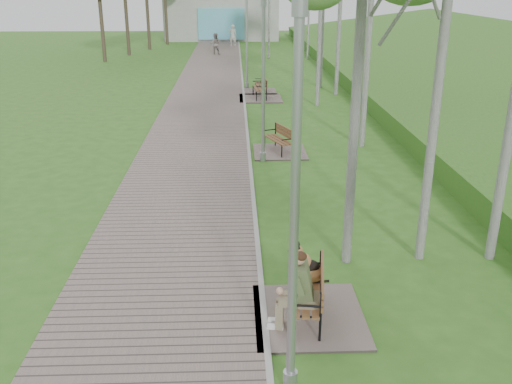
% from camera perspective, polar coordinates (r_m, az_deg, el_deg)
% --- Properties ---
extents(walkway, '(3.50, 67.00, 0.04)m').
position_cam_1_polar(walkway, '(24.90, -5.21, 8.55)').
color(walkway, '#72645C').
rests_on(walkway, ground).
extents(kerb, '(0.10, 67.00, 0.05)m').
position_cam_1_polar(kerb, '(24.87, -1.14, 8.63)').
color(kerb, '#999993').
rests_on(kerb, ground).
extents(building_north, '(10.00, 5.20, 4.00)m').
position_cam_1_polar(building_north, '(53.91, -3.45, 17.13)').
color(building_north, '#9E9E99').
rests_on(building_north, ground).
extents(bench_main, '(1.77, 1.96, 1.54)m').
position_cam_1_polar(bench_main, '(9.24, 4.86, -10.25)').
color(bench_main, '#72645C').
rests_on(bench_main, ground).
extents(bench_second, '(1.64, 1.82, 1.01)m').
position_cam_1_polar(bench_second, '(18.05, 2.28, 4.54)').
color(bench_second, '#72645C').
rests_on(bench_second, ground).
extents(bench_third, '(1.92, 2.13, 1.18)m').
position_cam_1_polar(bench_third, '(26.45, 0.37, 9.78)').
color(bench_third, '#72645C').
rests_on(bench_third, ground).
extents(bench_far, '(1.53, 1.70, 0.94)m').
position_cam_1_polar(bench_far, '(28.08, 0.36, 10.31)').
color(bench_far, '#72645C').
rests_on(bench_far, ground).
extents(lamp_post_near, '(0.19, 0.19, 5.02)m').
position_cam_1_polar(lamp_post_near, '(6.83, 3.83, -3.75)').
color(lamp_post_near, '#96989D').
rests_on(lamp_post_near, ground).
extents(lamp_post_second, '(0.18, 0.18, 4.66)m').
position_cam_1_polar(lamp_post_second, '(16.70, 0.73, 10.28)').
color(lamp_post_second, '#96989D').
rests_on(lamp_post_second, ground).
extents(lamp_post_third, '(0.18, 0.18, 4.77)m').
position_cam_1_polar(lamp_post_third, '(28.86, -0.92, 14.72)').
color(lamp_post_third, '#96989D').
rests_on(lamp_post_third, ground).
extents(pedestrian_near, '(0.67, 0.48, 1.72)m').
position_cam_1_polar(pedestrian_near, '(47.90, -2.35, 15.37)').
color(pedestrian_near, silver).
rests_on(pedestrian_near, ground).
extents(pedestrian_far, '(0.77, 0.62, 1.51)m').
position_cam_1_polar(pedestrian_far, '(42.57, -4.09, 14.55)').
color(pedestrian_far, slate).
rests_on(pedestrian_far, ground).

